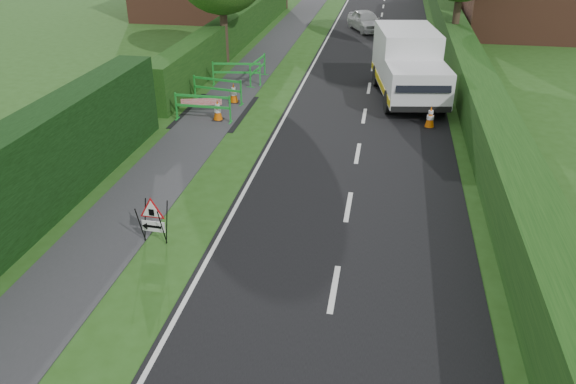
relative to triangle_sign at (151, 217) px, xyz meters
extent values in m
plane|color=#254D16|center=(1.77, -2.02, -0.69)|extent=(120.00, 120.00, 0.00)
cube|color=black|center=(4.27, 32.98, -0.68)|extent=(6.00, 90.00, 0.02)
cube|color=#2D2D30|center=(-1.23, 32.98, -0.68)|extent=(2.00, 90.00, 0.02)
cube|color=#14380F|center=(-3.23, 19.98, -0.69)|extent=(1.00, 24.00, 1.80)
cube|color=#14380F|center=(8.27, 13.98, -0.69)|extent=(1.20, 50.00, 1.50)
cylinder|color=#2D2116|center=(-2.83, 15.98, 0.63)|extent=(0.36, 0.36, 2.62)
cylinder|color=#2D2116|center=(8.17, 19.98, 0.80)|extent=(0.36, 0.36, 2.97)
cylinder|color=black|center=(-0.24, -0.10, -0.18)|extent=(0.04, 0.31, 0.99)
cylinder|color=black|center=(-0.23, 0.15, -0.18)|extent=(0.04, 0.31, 0.99)
cylinder|color=black|center=(0.29, -0.12, -0.18)|extent=(0.04, 0.31, 0.99)
cylinder|color=black|center=(0.30, 0.12, -0.18)|extent=(0.04, 0.31, 0.99)
cube|color=white|center=(0.03, 0.00, -0.24)|extent=(0.55, 0.04, 0.27)
cube|color=black|center=(0.03, -0.02, -0.24)|extent=(0.39, 0.03, 0.06)
cone|color=black|center=(-0.18, -0.01, -0.24)|extent=(0.13, 0.17, 0.16)
cube|color=black|center=(0.03, -0.02, 0.13)|extent=(0.12, 0.01, 0.16)
cube|color=silver|center=(5.64, 12.83, 0.82)|extent=(2.72, 3.82, 2.10)
cube|color=silver|center=(6.07, 10.20, 0.41)|extent=(2.51, 2.59, 1.29)
cube|color=black|center=(6.24, 9.13, 0.73)|extent=(1.93, 0.55, 0.59)
cube|color=#DEBE0B|center=(4.72, 11.64, -0.01)|extent=(0.89, 5.32, 0.26)
cube|color=#DEBE0B|center=(6.89, 12.00, -0.01)|extent=(0.89, 5.32, 0.26)
cube|color=black|center=(6.24, 9.14, -0.16)|extent=(2.13, 0.47, 0.22)
cylinder|color=black|center=(5.11, 9.99, -0.25)|extent=(0.40, 0.90, 0.87)
cylinder|color=black|center=(7.04, 10.30, -0.25)|extent=(0.40, 0.90, 0.87)
cylinder|color=black|center=(4.54, 13.45, -0.25)|extent=(0.40, 0.90, 0.87)
cylinder|color=black|center=(6.48, 13.77, -0.25)|extent=(0.40, 0.90, 0.87)
cube|color=black|center=(6.57, 8.73, -0.67)|extent=(0.38, 0.38, 0.04)
cone|color=#E46007|center=(6.57, 8.73, -0.27)|extent=(0.32, 0.32, 0.75)
cylinder|color=white|center=(6.57, 8.73, -0.31)|extent=(0.25, 0.25, 0.14)
cylinder|color=white|center=(6.57, 8.73, -0.12)|extent=(0.17, 0.17, 0.10)
cube|color=black|center=(7.27, 12.04, -0.67)|extent=(0.38, 0.38, 0.04)
cone|color=#E46007|center=(7.27, 12.04, -0.27)|extent=(0.32, 0.32, 0.75)
cylinder|color=white|center=(7.27, 12.04, -0.31)|extent=(0.25, 0.25, 0.14)
cylinder|color=white|center=(7.27, 12.04, -0.12)|extent=(0.17, 0.17, 0.10)
cube|color=black|center=(6.97, 13.44, -0.67)|extent=(0.38, 0.38, 0.04)
cone|color=#E46007|center=(6.97, 13.44, -0.27)|extent=(0.32, 0.32, 0.75)
cylinder|color=white|center=(6.97, 13.44, -0.31)|extent=(0.25, 0.25, 0.14)
cylinder|color=white|center=(6.97, 13.44, -0.12)|extent=(0.17, 0.17, 0.10)
cube|color=black|center=(-0.88, 8.13, -0.67)|extent=(0.38, 0.38, 0.04)
cone|color=#E46007|center=(-0.88, 8.13, -0.27)|extent=(0.32, 0.32, 0.75)
cylinder|color=white|center=(-0.88, 8.13, -0.31)|extent=(0.25, 0.25, 0.14)
cylinder|color=white|center=(-0.88, 8.13, -0.12)|extent=(0.17, 0.17, 0.10)
cube|color=black|center=(-0.84, 10.16, -0.67)|extent=(0.38, 0.38, 0.04)
cone|color=#E46007|center=(-0.84, 10.16, -0.27)|extent=(0.32, 0.32, 0.75)
cylinder|color=white|center=(-0.84, 10.16, -0.31)|extent=(0.25, 0.25, 0.14)
cylinder|color=white|center=(-0.84, 10.16, -0.12)|extent=(0.17, 0.17, 0.10)
cube|color=#1B952C|center=(-2.36, 7.97, -0.19)|extent=(0.05, 0.05, 1.00)
cube|color=#1B952C|center=(-0.36, 7.94, -0.19)|extent=(0.05, 0.05, 1.00)
cube|color=#1B952C|center=(-1.36, 7.95, 0.23)|extent=(2.00, 0.08, 0.08)
cube|color=#1B952C|center=(-1.36, 7.95, -0.14)|extent=(2.00, 0.08, 0.08)
cube|color=#1B952C|center=(-2.36, 7.97, -0.67)|extent=(0.07, 0.35, 0.04)
cube|color=#1B952C|center=(-0.36, 7.94, -0.67)|extent=(0.07, 0.35, 0.04)
cube|color=#1B952C|center=(-2.44, 10.23, -0.19)|extent=(0.06, 0.06, 1.00)
cube|color=#1B952C|center=(-0.47, 9.88, -0.19)|extent=(0.06, 0.06, 1.00)
cube|color=#1B952C|center=(-1.45, 10.06, 0.23)|extent=(1.98, 0.41, 0.08)
cube|color=#1B952C|center=(-1.45, 10.06, -0.14)|extent=(1.98, 0.41, 0.08)
cube|color=#1B952C|center=(-2.44, 10.23, -0.67)|extent=(0.12, 0.36, 0.04)
cube|color=#1B952C|center=(-0.47, 9.88, -0.67)|extent=(0.12, 0.36, 0.04)
cube|color=#1B952C|center=(-2.33, 12.34, -0.19)|extent=(0.06, 0.06, 1.00)
cube|color=#1B952C|center=(-0.34, 12.62, -0.19)|extent=(0.06, 0.06, 1.00)
cube|color=#1B952C|center=(-1.33, 12.48, 0.23)|extent=(1.99, 0.32, 0.08)
cube|color=#1B952C|center=(-1.33, 12.48, -0.14)|extent=(1.99, 0.32, 0.08)
cube|color=#1B952C|center=(-2.33, 12.34, -0.67)|extent=(0.11, 0.35, 0.04)
cube|color=#1B952C|center=(-0.34, 12.62, -0.67)|extent=(0.11, 0.35, 0.04)
cube|color=#1B952C|center=(-0.67, 12.20, -0.19)|extent=(0.05, 0.05, 1.00)
cube|color=#1B952C|center=(-0.49, 14.20, -0.19)|extent=(0.05, 0.05, 1.00)
cube|color=#1B952C|center=(-0.58, 13.20, 0.23)|extent=(0.23, 2.00, 0.08)
cube|color=#1B952C|center=(-0.58, 13.20, -0.14)|extent=(0.23, 2.00, 0.08)
cube|color=#1B952C|center=(-0.67, 12.20, -0.67)|extent=(0.35, 0.09, 0.04)
cube|color=#1B952C|center=(-0.49, 14.20, -0.67)|extent=(0.35, 0.09, 0.04)
cube|color=red|center=(-1.68, 8.73, -0.69)|extent=(1.46, 0.43, 0.25)
imported|color=silver|center=(3.44, 24.93, -0.09)|extent=(2.71, 3.78, 1.20)
camera|label=1|loc=(4.98, -10.23, 6.32)|focal=35.00mm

